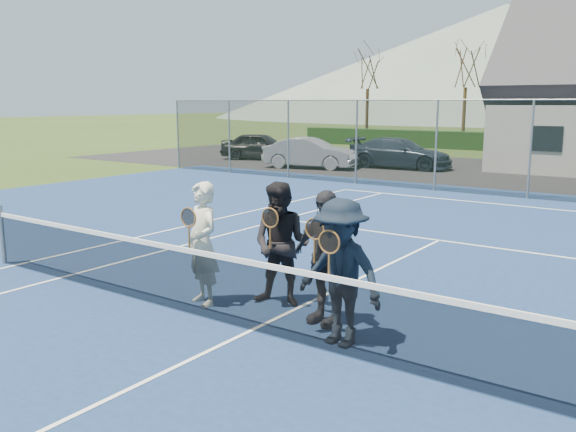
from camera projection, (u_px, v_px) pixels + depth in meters
name	position (u px, v px, depth m)	size (l,w,h in m)	color
ground	(571.00, 178.00, 23.90)	(220.00, 220.00, 0.00)	#2C4117
court_surface	(252.00, 332.00, 7.87)	(30.00, 30.00, 0.02)	navy
tarmac_carpark	(470.00, 171.00, 26.17)	(40.00, 12.00, 0.01)	black
hill_west	(503.00, 63.00, 96.57)	(110.00, 110.00, 18.00)	slate
car_a	(261.00, 146.00, 31.36)	(1.64, 4.08, 1.39)	black
car_b	(310.00, 153.00, 27.19)	(1.44, 4.14, 1.36)	#97999F
car_c	(400.00, 153.00, 27.23)	(1.90, 4.66, 1.35)	#1A2435
court_markings	(252.00, 330.00, 7.87)	(11.03, 23.83, 0.01)	white
tennis_net	(251.00, 292.00, 7.77)	(11.68, 0.08, 1.10)	slate
perimeter_fence	(531.00, 149.00, 18.41)	(30.07, 0.07, 3.02)	slate
tree_a	(368.00, 60.00, 42.35)	(3.20, 3.20, 7.77)	#352213
tree_b	(467.00, 56.00, 38.37)	(3.20, 3.20, 7.77)	#3D2A16
player_a	(203.00, 244.00, 8.76)	(0.77, 0.64, 1.80)	beige
player_b	(282.00, 244.00, 8.74)	(1.02, 0.88, 1.80)	black
player_c	(326.00, 257.00, 8.00)	(1.11, 0.61, 1.80)	#27282D
player_d	(341.00, 273.00, 7.28)	(1.22, 0.78, 1.80)	black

